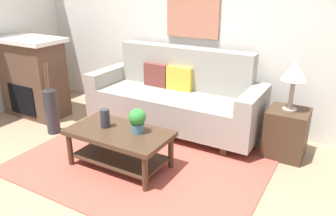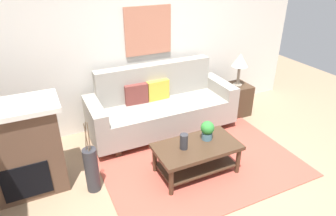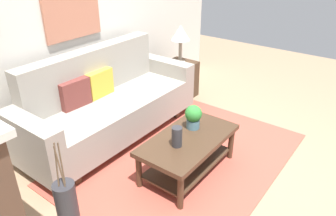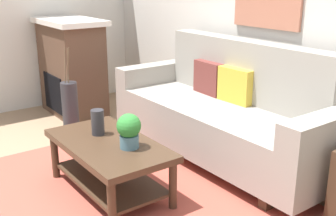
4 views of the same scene
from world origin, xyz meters
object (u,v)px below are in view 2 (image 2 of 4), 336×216
(couch, at_px, (161,107))
(table_lamp, at_px, (240,62))
(coffee_table, at_px, (197,153))
(throw_pillow_mustard, at_px, (158,90))
(potted_plant_tabletop, at_px, (207,130))
(throw_pillow_maroon, at_px, (136,94))
(framed_painting, at_px, (148,31))
(fireplace, at_px, (21,150))
(floor_vase, at_px, (92,170))
(tabletop_vase, at_px, (184,142))
(side_table, at_px, (236,99))

(couch, distance_m, table_lamp, 1.57)
(couch, height_order, coffee_table, couch)
(throw_pillow_mustard, bearing_deg, potted_plant_tabletop, -82.51)
(throw_pillow_maroon, bearing_deg, framed_painting, 42.83)
(table_lamp, distance_m, fireplace, 3.60)
(fireplace, bearing_deg, coffee_table, -16.60)
(couch, xyz_separation_m, coffee_table, (-0.03, -1.19, -0.12))
(table_lamp, relative_size, floor_vase, 0.96)
(tabletop_vase, relative_size, fireplace, 0.18)
(throw_pillow_maroon, bearing_deg, table_lamp, -4.91)
(fireplace, bearing_deg, throw_pillow_maroon, 22.78)
(coffee_table, bearing_deg, throw_pillow_maroon, 104.47)
(throw_pillow_mustard, distance_m, potted_plant_tabletop, 1.26)
(throw_pillow_mustard, distance_m, coffee_table, 1.37)
(potted_plant_tabletop, height_order, floor_vase, potted_plant_tabletop)
(couch, bearing_deg, table_lamp, -1.27)
(side_table, relative_size, fireplace, 0.48)
(couch, height_order, throw_pillow_maroon, couch)
(floor_vase, height_order, framed_painting, framed_painting)
(couch, xyz_separation_m, table_lamp, (1.47, -0.03, 0.56))
(tabletop_vase, distance_m, fireplace, 1.94)
(couch, distance_m, throw_pillow_mustard, 0.28)
(throw_pillow_maroon, xyz_separation_m, fireplace, (-1.69, -0.71, -0.09))
(throw_pillow_mustard, bearing_deg, tabletop_vase, -99.39)
(potted_plant_tabletop, distance_m, fireplace, 2.29)
(floor_vase, bearing_deg, fireplace, 153.97)
(tabletop_vase, height_order, floor_vase, tabletop_vase)
(potted_plant_tabletop, bearing_deg, framed_painting, 95.89)
(table_lamp, bearing_deg, potted_plant_tabletop, -140.17)
(side_table, height_order, table_lamp, table_lamp)
(throw_pillow_mustard, relative_size, framed_painting, 0.47)
(potted_plant_tabletop, bearing_deg, tabletop_vase, -170.94)
(fireplace, height_order, floor_vase, fireplace)
(throw_pillow_mustard, relative_size, tabletop_vase, 1.76)
(throw_pillow_mustard, relative_size, potted_plant_tabletop, 1.37)
(throw_pillow_mustard, height_order, table_lamp, table_lamp)
(coffee_table, distance_m, fireplace, 2.14)
(potted_plant_tabletop, height_order, side_table, potted_plant_tabletop)
(framed_painting, bearing_deg, throw_pillow_mustard, -90.00)
(floor_vase, bearing_deg, throw_pillow_mustard, 38.40)
(couch, relative_size, throw_pillow_mustard, 6.49)
(table_lamp, relative_size, framed_painting, 0.74)
(potted_plant_tabletop, bearing_deg, throw_pillow_mustard, 97.49)
(coffee_table, relative_size, table_lamp, 1.93)
(fireplace, bearing_deg, floor_vase, -26.03)
(potted_plant_tabletop, xyz_separation_m, fireplace, (-2.23, 0.53, 0.02))
(fireplace, xyz_separation_m, floor_vase, (0.72, -0.35, -0.29))
(tabletop_vase, xyz_separation_m, side_table, (1.68, 1.15, -0.25))
(side_table, bearing_deg, coffee_table, -142.21)
(table_lamp, bearing_deg, fireplace, -171.08)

